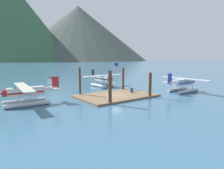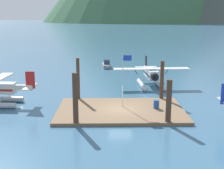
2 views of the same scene
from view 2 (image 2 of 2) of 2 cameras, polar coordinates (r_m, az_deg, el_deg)
The scene contains 10 objects.
ground_plane at distance 32.03m, azimuth 1.59°, elevation -5.07°, with size 1200.00×1200.00×0.00m, color #38607F.
dock_platform at distance 31.98m, azimuth 1.59°, elevation -4.81°, with size 13.04×8.67×0.30m, color brown.
piling_near_left at distance 27.55m, azimuth -6.81°, elevation -2.83°, with size 0.49×0.49×4.89m, color #4C3323.
piling_near_right at distance 28.17m, azimuth 10.49°, elevation -3.31°, with size 0.51×0.51×4.22m, color #4C3323.
piling_far_left at distance 35.65m, azimuth -6.31°, elevation 0.90°, with size 0.38×0.38×5.04m, color #4C3323.
piling_far_right at distance 35.94m, azimuth 9.24°, elevation 0.63°, with size 0.44×0.44×4.71m, color #4C3323.
flagpole at distance 32.01m, azimuth 2.24°, elevation 2.01°, with size 0.95×0.10×5.65m.
fuel_drum at distance 32.34m, azimuth 8.22°, elevation -3.65°, with size 0.62×0.62×0.88m.
seaplane_white_bow_right at distance 42.94m, azimuth 7.24°, elevation 1.61°, with size 10.46×7.98×3.84m.
boat_grey_open_north at distance 58.81m, azimuth -1.02°, elevation 3.65°, with size 1.88×4.89×1.50m.
Camera 2 is at (-1.34, -30.46, 9.81)m, focal length 49.23 mm.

